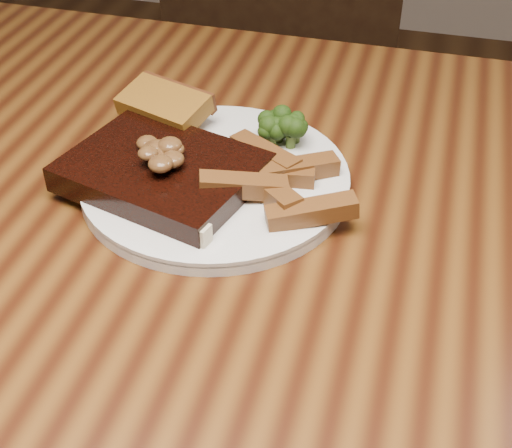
{
  "coord_description": "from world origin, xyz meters",
  "views": [
    {
      "loc": [
        0.14,
        -0.49,
        1.18
      ],
      "look_at": [
        0.01,
        -0.01,
        0.78
      ],
      "focal_mm": 50.0,
      "sensor_mm": 36.0,
      "label": 1
    }
  ],
  "objects_px": {
    "plate": "(216,181)",
    "steak": "(162,172)",
    "chair_far": "(285,110)",
    "dining_table": "(251,309)",
    "garlic_bread": "(165,120)",
    "potato_wedges": "(285,184)"
  },
  "relations": [
    {
      "from": "plate",
      "to": "potato_wedges",
      "type": "height_order",
      "value": "potato_wedges"
    },
    {
      "from": "chair_far",
      "to": "garlic_bread",
      "type": "bearing_deg",
      "value": 84.18
    },
    {
      "from": "chair_far",
      "to": "garlic_bread",
      "type": "height_order",
      "value": "chair_far"
    },
    {
      "from": "steak",
      "to": "potato_wedges",
      "type": "xyz_separation_m",
      "value": [
        0.12,
        0.02,
        -0.0
      ]
    },
    {
      "from": "dining_table",
      "to": "garlic_bread",
      "type": "height_order",
      "value": "garlic_bread"
    },
    {
      "from": "steak",
      "to": "garlic_bread",
      "type": "height_order",
      "value": "steak"
    },
    {
      "from": "dining_table",
      "to": "steak",
      "type": "bearing_deg",
      "value": 155.24
    },
    {
      "from": "garlic_bread",
      "to": "potato_wedges",
      "type": "height_order",
      "value": "potato_wedges"
    },
    {
      "from": "steak",
      "to": "potato_wedges",
      "type": "relative_size",
      "value": 1.66
    },
    {
      "from": "plate",
      "to": "steak",
      "type": "xyz_separation_m",
      "value": [
        -0.05,
        -0.02,
        0.02
      ]
    },
    {
      "from": "dining_table",
      "to": "potato_wedges",
      "type": "distance_m",
      "value": 0.13
    },
    {
      "from": "plate",
      "to": "chair_far",
      "type": "bearing_deg",
      "value": 96.64
    },
    {
      "from": "dining_table",
      "to": "potato_wedges",
      "type": "relative_size",
      "value": 14.47
    },
    {
      "from": "chair_far",
      "to": "plate",
      "type": "xyz_separation_m",
      "value": [
        0.08,
        -0.66,
        0.29
      ]
    },
    {
      "from": "steak",
      "to": "garlic_bread",
      "type": "distance_m",
      "value": 0.11
    },
    {
      "from": "garlic_bread",
      "to": "potato_wedges",
      "type": "bearing_deg",
      "value": -9.49
    },
    {
      "from": "garlic_bread",
      "to": "steak",
      "type": "bearing_deg",
      "value": -51.94
    },
    {
      "from": "dining_table",
      "to": "plate",
      "type": "relative_size",
      "value": 5.82
    },
    {
      "from": "potato_wedges",
      "to": "dining_table",
      "type": "bearing_deg",
      "value": -105.06
    },
    {
      "from": "chair_far",
      "to": "dining_table",
      "type": "bearing_deg",
      "value": 95.22
    },
    {
      "from": "dining_table",
      "to": "chair_far",
      "type": "height_order",
      "value": "chair_far"
    },
    {
      "from": "plate",
      "to": "steak",
      "type": "bearing_deg",
      "value": -152.57
    }
  ]
}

